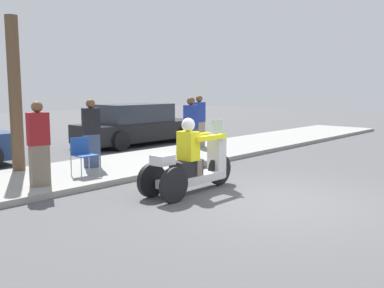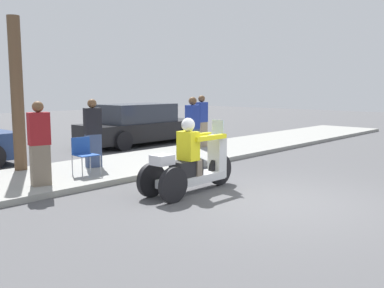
{
  "view_description": "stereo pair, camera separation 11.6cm",
  "coord_description": "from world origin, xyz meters",
  "px_view_note": "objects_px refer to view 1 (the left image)",
  "views": [
    {
      "loc": [
        -6.52,
        -3.84,
        2.02
      ],
      "look_at": [
        -0.48,
        1.62,
        0.94
      ],
      "focal_mm": 40.0,
      "sensor_mm": 36.0,
      "label": 1
    },
    {
      "loc": [
        -6.44,
        -3.93,
        2.02
      ],
      "look_at": [
        -0.48,
        1.62,
        0.94
      ],
      "focal_mm": 40.0,
      "sensor_mm": 36.0,
      "label": 2
    }
  ],
  "objects_px": {
    "spectator_far_back": "(39,145)",
    "parked_car_lot_left": "(137,125)",
    "folding_chair_curbside": "(83,152)",
    "tree_trunk": "(15,94)",
    "spectator_by_tree": "(191,129)",
    "spectator_near_curb": "(91,135)",
    "motorcycle_trike": "(192,165)",
    "spectator_mid_group": "(199,122)"
  },
  "relations": [
    {
      "from": "spectator_near_curb",
      "to": "spectator_by_tree",
      "type": "height_order",
      "value": "spectator_by_tree"
    },
    {
      "from": "spectator_near_curb",
      "to": "spectator_by_tree",
      "type": "xyz_separation_m",
      "value": [
        2.58,
        -0.87,
        0.01
      ]
    },
    {
      "from": "spectator_by_tree",
      "to": "tree_trunk",
      "type": "relative_size",
      "value": 0.47
    },
    {
      "from": "motorcycle_trike",
      "to": "parked_car_lot_left",
      "type": "xyz_separation_m",
      "value": [
        3.96,
        6.21,
        0.16
      ]
    },
    {
      "from": "spectator_by_tree",
      "to": "spectator_mid_group",
      "type": "xyz_separation_m",
      "value": [
        1.83,
        1.31,
        0.0
      ]
    },
    {
      "from": "spectator_mid_group",
      "to": "folding_chair_curbside",
      "type": "distance_m",
      "value": 5.21
    },
    {
      "from": "tree_trunk",
      "to": "parked_car_lot_left",
      "type": "bearing_deg",
      "value": 21.59
    },
    {
      "from": "motorcycle_trike",
      "to": "spectator_far_back",
      "type": "xyz_separation_m",
      "value": [
        -1.96,
        2.21,
        0.39
      ]
    },
    {
      "from": "spectator_near_curb",
      "to": "tree_trunk",
      "type": "relative_size",
      "value": 0.47
    },
    {
      "from": "parked_car_lot_left",
      "to": "spectator_near_curb",
      "type": "bearing_deg",
      "value": -142.89
    },
    {
      "from": "folding_chair_curbside",
      "to": "parked_car_lot_left",
      "type": "relative_size",
      "value": 0.17
    },
    {
      "from": "spectator_by_tree",
      "to": "parked_car_lot_left",
      "type": "height_order",
      "value": "spectator_by_tree"
    },
    {
      "from": "spectator_mid_group",
      "to": "tree_trunk",
      "type": "bearing_deg",
      "value": 175.12
    },
    {
      "from": "spectator_near_curb",
      "to": "parked_car_lot_left",
      "type": "relative_size",
      "value": 0.35
    },
    {
      "from": "folding_chair_curbside",
      "to": "spectator_mid_group",
      "type": "bearing_deg",
      "value": 11.97
    },
    {
      "from": "spectator_by_tree",
      "to": "motorcycle_trike",
      "type": "bearing_deg",
      "value": -137.45
    },
    {
      "from": "spectator_far_back",
      "to": "parked_car_lot_left",
      "type": "bearing_deg",
      "value": 34.06
    },
    {
      "from": "spectator_mid_group",
      "to": "spectator_near_curb",
      "type": "bearing_deg",
      "value": -174.27
    },
    {
      "from": "motorcycle_trike",
      "to": "spectator_far_back",
      "type": "bearing_deg",
      "value": 131.67
    },
    {
      "from": "spectator_far_back",
      "to": "folding_chair_curbside",
      "type": "relative_size",
      "value": 2.01
    },
    {
      "from": "motorcycle_trike",
      "to": "spectator_by_tree",
      "type": "distance_m",
      "value": 3.35
    },
    {
      "from": "motorcycle_trike",
      "to": "spectator_far_back",
      "type": "distance_m",
      "value": 2.98
    },
    {
      "from": "spectator_far_back",
      "to": "spectator_by_tree",
      "type": "bearing_deg",
      "value": 0.58
    },
    {
      "from": "spectator_near_curb",
      "to": "spectator_by_tree",
      "type": "relative_size",
      "value": 0.99
    },
    {
      "from": "motorcycle_trike",
      "to": "parked_car_lot_left",
      "type": "bearing_deg",
      "value": 57.46
    },
    {
      "from": "spectator_by_tree",
      "to": "folding_chair_curbside",
      "type": "height_order",
      "value": "spectator_by_tree"
    },
    {
      "from": "spectator_by_tree",
      "to": "parked_car_lot_left",
      "type": "bearing_deg",
      "value": 69.11
    },
    {
      "from": "spectator_near_curb",
      "to": "tree_trunk",
      "type": "distance_m",
      "value": 1.92
    },
    {
      "from": "spectator_by_tree",
      "to": "folding_chair_curbside",
      "type": "xyz_separation_m",
      "value": [
        -3.26,
        0.23,
        -0.29
      ]
    },
    {
      "from": "motorcycle_trike",
      "to": "spectator_mid_group",
      "type": "distance_m",
      "value": 5.58
    },
    {
      "from": "spectator_far_back",
      "to": "parked_car_lot_left",
      "type": "xyz_separation_m",
      "value": [
        5.93,
        4.01,
        -0.23
      ]
    },
    {
      "from": "spectator_far_back",
      "to": "tree_trunk",
      "type": "bearing_deg",
      "value": 75.84
    },
    {
      "from": "spectator_far_back",
      "to": "tree_trunk",
      "type": "height_order",
      "value": "tree_trunk"
    },
    {
      "from": "motorcycle_trike",
      "to": "folding_chair_curbside",
      "type": "height_order",
      "value": "motorcycle_trike"
    },
    {
      "from": "motorcycle_trike",
      "to": "spectator_near_curb",
      "type": "bearing_deg",
      "value": 92.37
    },
    {
      "from": "spectator_mid_group",
      "to": "folding_chair_curbside",
      "type": "relative_size",
      "value": 2.02
    },
    {
      "from": "spectator_by_tree",
      "to": "spectator_near_curb",
      "type": "bearing_deg",
      "value": 161.45
    },
    {
      "from": "motorcycle_trike",
      "to": "tree_trunk",
      "type": "bearing_deg",
      "value": 110.27
    },
    {
      "from": "motorcycle_trike",
      "to": "parked_car_lot_left",
      "type": "relative_size",
      "value": 0.49
    },
    {
      "from": "folding_chair_curbside",
      "to": "parked_car_lot_left",
      "type": "distance_m",
      "value": 6.06
    },
    {
      "from": "spectator_by_tree",
      "to": "folding_chair_curbside",
      "type": "relative_size",
      "value": 2.02
    },
    {
      "from": "spectator_far_back",
      "to": "tree_trunk",
      "type": "distance_m",
      "value": 2.13
    }
  ]
}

